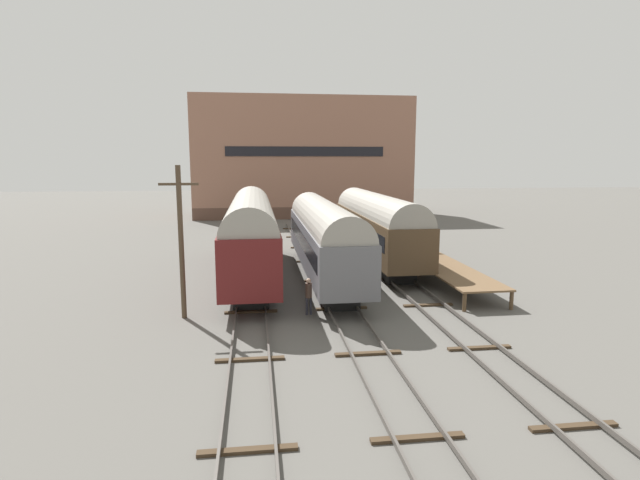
{
  "coord_description": "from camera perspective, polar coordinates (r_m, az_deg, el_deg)",
  "views": [
    {
      "loc": [
        -4.21,
        -26.99,
        7.46
      ],
      "look_at": [
        0.0,
        5.49,
        2.2
      ],
      "focal_mm": 28.0,
      "sensor_mm": 36.0,
      "label": 1
    }
  ],
  "objects": [
    {
      "name": "train_car_brown",
      "position": [
        36.67,
        6.48,
        1.86
      ],
      "size": [
        3.02,
        17.49,
        5.05
      ],
      "color": "black",
      "rests_on": "ground"
    },
    {
      "name": "bench",
      "position": [
        35.51,
        12.19,
        -0.7
      ],
      "size": [
        1.4,
        0.4,
        0.91
      ],
      "color": "brown",
      "rests_on": "station_platform"
    },
    {
      "name": "person_worker",
      "position": [
        24.3,
        -1.3,
        -6.05
      ],
      "size": [
        0.32,
        0.32,
        1.82
      ],
      "color": "#282833",
      "rests_on": "ground"
    },
    {
      "name": "track_middle",
      "position": [
        28.28,
        1.44,
        -5.88
      ],
      "size": [
        2.6,
        60.0,
        0.26
      ],
      "color": "#4C4742",
      "rests_on": "ground"
    },
    {
      "name": "station_platform",
      "position": [
        33.02,
        13.09,
        -2.47
      ],
      "size": [
        2.78,
        15.14,
        1.04
      ],
      "color": "brown",
      "rests_on": "ground"
    },
    {
      "name": "ground_plane",
      "position": [
        28.32,
        1.44,
        -6.16
      ],
      "size": [
        200.0,
        200.0,
        0.0
      ],
      "primitive_type": "plane",
      "color": "#56544F"
    },
    {
      "name": "track_right",
      "position": [
        29.3,
        10.29,
        -5.49
      ],
      "size": [
        2.6,
        60.0,
        0.26
      ],
      "color": "#4C4742",
      "rests_on": "ground"
    },
    {
      "name": "train_car_grey",
      "position": [
        31.23,
        0.44,
        0.6
      ],
      "size": [
        2.89,
        17.84,
        4.96
      ],
      "color": "black",
      "rests_on": "ground"
    },
    {
      "name": "warehouse_building",
      "position": [
        68.7,
        -2.12,
        9.36
      ],
      "size": [
        28.33,
        11.04,
        15.5
      ],
      "color": "brown",
      "rests_on": "ground"
    },
    {
      "name": "train_car_maroon",
      "position": [
        31.83,
        -7.91,
        1.1
      ],
      "size": [
        3.05,
        18.79,
        5.38
      ],
      "color": "black",
      "rests_on": "ground"
    },
    {
      "name": "utility_pole",
      "position": [
        24.17,
        -15.6,
        0.03
      ],
      "size": [
        1.8,
        0.24,
        7.24
      ],
      "color": "#473828",
      "rests_on": "ground"
    },
    {
      "name": "track_left",
      "position": [
        27.96,
        -7.85,
        -6.13
      ],
      "size": [
        2.6,
        60.0,
        0.26
      ],
      "color": "#4C4742",
      "rests_on": "ground"
    }
  ]
}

